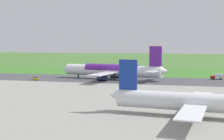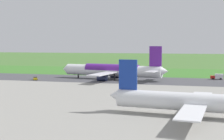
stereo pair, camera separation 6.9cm
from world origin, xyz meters
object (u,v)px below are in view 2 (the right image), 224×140
service_car_ops (35,78)px  no_stopping_sign (73,69)px  traffic_cone_orange (69,71)px  airliner_main (113,70)px  airliner_parked_near (199,102)px  service_truck_baggage (218,77)px

service_car_ops → no_stopping_sign: bearing=-92.9°
service_car_ops → traffic_cone_orange: bearing=-87.8°
airliner_main → airliner_parked_near: airliner_main is taller
airliner_parked_near → service_truck_baggage: 84.14m
airliner_main → service_truck_baggage: (-47.95, -12.17, -2.95)m
airliner_parked_near → no_stopping_sign: size_ratio=16.65×
service_truck_baggage → no_stopping_sign: size_ratio=2.19×
airliner_main → traffic_cone_orange: 50.90m
service_truck_baggage → service_car_ops: bearing=15.7°
airliner_parked_near → traffic_cone_orange: (74.83, -106.91, -3.30)m
traffic_cone_orange → service_truck_baggage: bearing=164.5°
airliner_main → no_stopping_sign: airliner_main is taller
airliner_parked_near → no_stopping_sign: airliner_parked_near is taller
service_truck_baggage → traffic_cone_orange: bearing=-15.5°
service_car_ops → traffic_cone_orange: 46.47m
service_car_ops → no_stopping_sign: (-2.21, -43.21, 0.75)m
service_truck_baggage → traffic_cone_orange: 87.38m
airliner_parked_near → no_stopping_sign: 125.59m
airliner_parked_near → no_stopping_sign: (70.83, -103.69, -1.98)m
airliner_parked_near → airliner_main: bearing=-61.6°
no_stopping_sign → service_truck_baggage: bearing=165.9°
airliner_main → service_truck_baggage: 49.56m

